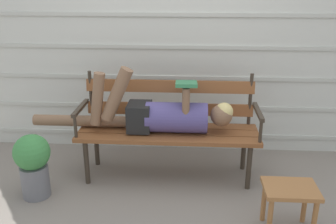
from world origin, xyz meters
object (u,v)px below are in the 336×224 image
park_bench (169,123)px  footstool (290,197)px  reclining_person (159,114)px  potted_plant (33,163)px

park_bench → footstool: 1.22m
reclining_person → footstool: 1.26m
park_bench → potted_plant: 1.18m
park_bench → potted_plant: park_bench is taller
park_bench → reclining_person: (-0.08, -0.07, 0.11)m
footstool → potted_plant: size_ratio=0.68×
park_bench → potted_plant: (-1.07, -0.47, -0.19)m
park_bench → reclining_person: 0.15m
footstool → reclining_person: bearing=143.0°
potted_plant → park_bench: bearing=23.9°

